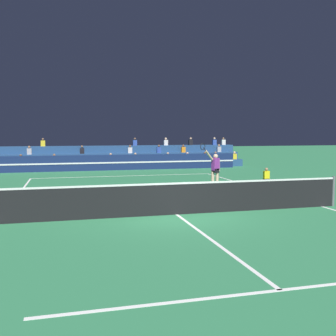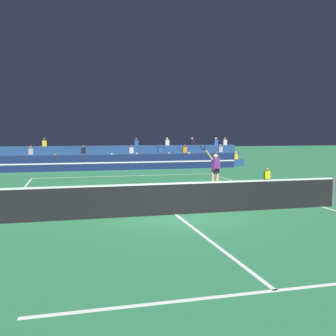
# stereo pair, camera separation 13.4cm
# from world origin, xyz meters

# --- Properties ---
(ground_plane) EXTENTS (120.00, 120.00, 0.00)m
(ground_plane) POSITION_xyz_m (0.00, 0.00, 0.00)
(ground_plane) COLOR #2D7A4C
(court_lines) EXTENTS (11.10, 23.90, 0.01)m
(court_lines) POSITION_xyz_m (0.00, 0.00, 0.00)
(court_lines) COLOR white
(court_lines) RESTS_ON ground
(tennis_net) EXTENTS (12.00, 0.10, 1.10)m
(tennis_net) POSITION_xyz_m (0.00, 0.00, 0.54)
(tennis_net) COLOR slate
(tennis_net) RESTS_ON ground
(sponsor_banner_wall) EXTENTS (18.00, 0.26, 1.10)m
(sponsor_banner_wall) POSITION_xyz_m (0.00, 15.85, 0.55)
(sponsor_banner_wall) COLOR navy
(sponsor_banner_wall) RESTS_ON ground
(bleacher_stand) EXTENTS (20.51, 2.85, 2.28)m
(bleacher_stand) POSITION_xyz_m (0.04, 18.39, 0.65)
(bleacher_stand) COLOR navy
(bleacher_stand) RESTS_ON ground
(ball_kid_courtside) EXTENTS (0.30, 0.36, 0.84)m
(ball_kid_courtside) POSITION_xyz_m (6.72, 6.34, 0.33)
(ball_kid_courtside) COLOR black
(ball_kid_courtside) RESTS_ON ground
(tennis_player) EXTENTS (1.22, 0.67, 2.28)m
(tennis_player) POSITION_xyz_m (3.12, 4.58, 0.98)
(tennis_player) COLOR beige
(tennis_player) RESTS_ON ground
(tennis_ball) EXTENTS (0.07, 0.07, 0.07)m
(tennis_ball) POSITION_xyz_m (-0.05, 7.54, 0.03)
(tennis_ball) COLOR #C6DB33
(tennis_ball) RESTS_ON ground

